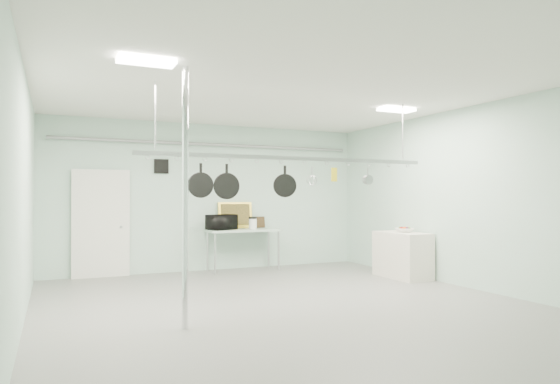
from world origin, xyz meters
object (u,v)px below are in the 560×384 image
skillet_mid (227,182)px  fruit_bowl (404,230)px  prep_table (243,232)px  side_cabinet (402,255)px  chrome_pole (185,197)px  microwave (222,222)px  coffee_canister (253,224)px  skillet_right (285,181)px  pot_rack (293,156)px  skillet_left (201,181)px

skillet_mid → fruit_bowl: bearing=20.4°
prep_table → side_cabinet: prep_table is taller
skillet_mid → chrome_pole: bearing=-127.2°
microwave → coffee_canister: size_ratio=2.55×
side_cabinet → microwave: (-3.06, 2.13, 0.62)m
microwave → fruit_bowl: (3.11, -2.14, -0.12)m
chrome_pole → prep_table: size_ratio=2.00×
chrome_pole → prep_table: chrome_pole is taller
skillet_mid → skillet_right: same height
pot_rack → skillet_left: pot_rack is taller
pot_rack → coffee_canister: pot_rack is taller
pot_rack → microwave: 3.44m
prep_table → side_cabinet: 3.39m
pot_rack → skillet_right: size_ratio=10.15×
side_cabinet → skillet_mid: 4.39m
prep_table → skillet_left: 3.92m
prep_table → fruit_bowl: (2.60, -2.21, 0.11)m
fruit_bowl → prep_table: bearing=139.6°
pot_rack → skillet_right: 0.40m
side_cabinet → coffee_canister: size_ratio=5.26×
prep_table → coffee_canister: size_ratio=7.01×
microwave → skillet_left: 3.59m
prep_table → skillet_left: skillet_left is taller
fruit_bowl → skillet_mid: skillet_mid is taller
skillet_right → coffee_canister: bearing=95.3°
pot_rack → fruit_bowl: 3.44m
pot_rack → side_cabinet: bearing=20.4°
side_cabinet → skillet_left: (-4.41, -1.10, 1.39)m
prep_table → microwave: (-0.51, -0.07, 0.23)m
coffee_canister → chrome_pole: bearing=-121.3°
fruit_bowl → skillet_right: skillet_right is taller
chrome_pole → coffee_canister: size_ratio=14.02×
skillet_mid → skillet_right: bearing=5.4°
microwave → skillet_left: (-1.35, -3.23, 0.77)m
prep_table → skillet_left: size_ratio=3.24×
pot_rack → skillet_mid: (-1.07, 0.00, -0.41)m
chrome_pole → side_cabinet: chrome_pole is taller
prep_table → coffee_canister: bearing=-43.8°
coffee_canister → microwave: bearing=172.6°
chrome_pole → side_cabinet: (4.85, 2.00, -1.15)m
coffee_canister → skillet_mid: size_ratio=0.44×
fruit_bowl → skillet_right: 3.44m
prep_table → side_cabinet: (2.55, -2.20, -0.38)m
pot_rack → chrome_pole: bearing=-154.7°
side_cabinet → coffee_canister: coffee_canister is taller
prep_table → chrome_pole: bearing=-118.7°
microwave → coffee_canister: 0.68m
prep_table → skillet_mid: size_ratio=3.07×
skillet_left → coffee_canister: bearing=63.8°
chrome_pole → skillet_mid: size_ratio=6.14×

